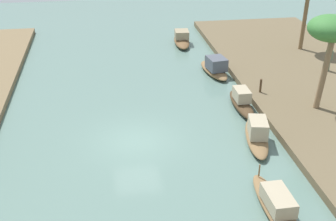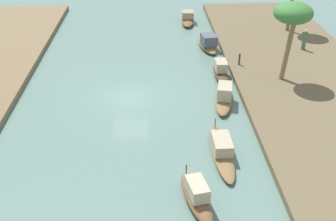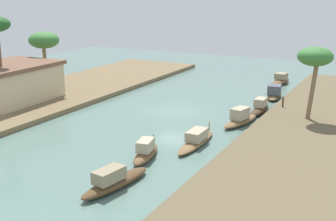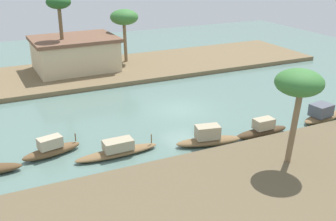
{
  "view_description": "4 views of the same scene",
  "coord_description": "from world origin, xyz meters",
  "px_view_note": "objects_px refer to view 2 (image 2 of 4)",
  "views": [
    {
      "loc": [
        -20.4,
        1.44,
        11.99
      ],
      "look_at": [
        1.08,
        -1.85,
        1.11
      ],
      "focal_mm": 48.11,
      "sensor_mm": 36.0,
      "label": 1
    },
    {
      "loc": [
        -24.63,
        -1.51,
        13.14
      ],
      "look_at": [
        -3.21,
        -2.45,
        0.77
      ],
      "focal_mm": 44.5,
      "sensor_mm": 36.0,
      "label": 2
    },
    {
      "loc": [
        -31.46,
        -15.99,
        9.71
      ],
      "look_at": [
        -2.24,
        -0.66,
        0.68
      ],
      "focal_mm": 46.58,
      "sensor_mm": 36.0,
      "label": 3
    },
    {
      "loc": [
        -13.21,
        -26.03,
        11.51
      ],
      "look_at": [
        -1.36,
        -0.8,
        0.47
      ],
      "focal_mm": 42.93,
      "sensor_mm": 36.0,
      "label": 4
    }
  ],
  "objects_px": {
    "sampan_with_tall_canopy": "(188,19)",
    "sampan_with_red_awning": "(224,97)",
    "sampan_upstream_small": "(197,196)",
    "sampan_near_left_bank": "(222,150)",
    "mooring_post": "(239,59)",
    "sampan_foreground": "(221,72)",
    "palm_tree_left_near": "(293,15)",
    "person_on_near_bank": "(304,40)",
    "sampan_midstream": "(208,43)"
  },
  "relations": [
    {
      "from": "sampan_with_tall_canopy",
      "to": "sampan_upstream_small",
      "type": "bearing_deg",
      "value": -179.28
    },
    {
      "from": "sampan_upstream_small",
      "to": "mooring_post",
      "type": "bearing_deg",
      "value": -30.37
    },
    {
      "from": "mooring_post",
      "to": "palm_tree_left_near",
      "type": "distance_m",
      "value": 5.57
    },
    {
      "from": "sampan_foreground",
      "to": "person_on_near_bank",
      "type": "distance_m",
      "value": 8.49
    },
    {
      "from": "sampan_foreground",
      "to": "sampan_upstream_small",
      "type": "relative_size",
      "value": 1.08
    },
    {
      "from": "sampan_foreground",
      "to": "palm_tree_left_near",
      "type": "xyz_separation_m",
      "value": [
        -1.34,
        -4.23,
        4.59
      ]
    },
    {
      "from": "person_on_near_bank",
      "to": "sampan_with_tall_canopy",
      "type": "bearing_deg",
      "value": 6.66
    },
    {
      "from": "mooring_post",
      "to": "palm_tree_left_near",
      "type": "height_order",
      "value": "palm_tree_left_near"
    },
    {
      "from": "sampan_with_red_awning",
      "to": "sampan_near_left_bank",
      "type": "xyz_separation_m",
      "value": [
        -5.73,
        1.06,
        -0.1
      ]
    },
    {
      "from": "sampan_midstream",
      "to": "sampan_with_tall_canopy",
      "type": "relative_size",
      "value": 0.95
    },
    {
      "from": "sampan_with_tall_canopy",
      "to": "sampan_upstream_small",
      "type": "height_order",
      "value": "sampan_upstream_small"
    },
    {
      "from": "sampan_with_red_awning",
      "to": "person_on_near_bank",
      "type": "bearing_deg",
      "value": -32.49
    },
    {
      "from": "sampan_upstream_small",
      "to": "mooring_post",
      "type": "distance_m",
      "value": 15.26
    },
    {
      "from": "sampan_with_tall_canopy",
      "to": "mooring_post",
      "type": "distance_m",
      "value": 11.82
    },
    {
      "from": "sampan_upstream_small",
      "to": "mooring_post",
      "type": "xyz_separation_m",
      "value": [
        14.5,
        -4.72,
        0.42
      ]
    },
    {
      "from": "sampan_midstream",
      "to": "person_on_near_bank",
      "type": "distance_m",
      "value": 7.84
    },
    {
      "from": "sampan_with_red_awning",
      "to": "mooring_post",
      "type": "height_order",
      "value": "sampan_with_red_awning"
    },
    {
      "from": "palm_tree_left_near",
      "to": "sampan_foreground",
      "type": "bearing_deg",
      "value": 72.38
    },
    {
      "from": "mooring_post",
      "to": "sampan_foreground",
      "type": "bearing_deg",
      "value": 128.19
    },
    {
      "from": "sampan_near_left_bank",
      "to": "mooring_post",
      "type": "relative_size",
      "value": 5.91
    },
    {
      "from": "sampan_upstream_small",
      "to": "person_on_near_bank",
      "type": "height_order",
      "value": "person_on_near_bank"
    },
    {
      "from": "sampan_with_red_awning",
      "to": "sampan_near_left_bank",
      "type": "relative_size",
      "value": 0.86
    },
    {
      "from": "sampan_midstream",
      "to": "mooring_post",
      "type": "distance_m",
      "value": 4.74
    },
    {
      "from": "sampan_with_tall_canopy",
      "to": "mooring_post",
      "type": "bearing_deg",
      "value": -161.01
    },
    {
      "from": "sampan_with_red_awning",
      "to": "palm_tree_left_near",
      "type": "bearing_deg",
      "value": -49.04
    },
    {
      "from": "person_on_near_bank",
      "to": "mooring_post",
      "type": "distance_m",
      "value": 6.5
    },
    {
      "from": "sampan_midstream",
      "to": "mooring_post",
      "type": "height_order",
      "value": "sampan_midstream"
    },
    {
      "from": "person_on_near_bank",
      "to": "mooring_post",
      "type": "relative_size",
      "value": 1.93
    },
    {
      "from": "sampan_with_tall_canopy",
      "to": "person_on_near_bank",
      "type": "height_order",
      "value": "person_on_near_bank"
    },
    {
      "from": "sampan_near_left_bank",
      "to": "person_on_near_bank",
      "type": "relative_size",
      "value": 3.06
    },
    {
      "from": "palm_tree_left_near",
      "to": "sampan_midstream",
      "type": "bearing_deg",
      "value": 32.78
    },
    {
      "from": "person_on_near_bank",
      "to": "palm_tree_left_near",
      "type": "xyz_separation_m",
      "value": [
        -5.41,
        3.18,
        3.8
      ]
    },
    {
      "from": "sampan_midstream",
      "to": "sampan_with_tall_canopy",
      "type": "bearing_deg",
      "value": 0.54
    },
    {
      "from": "sampan_upstream_small",
      "to": "sampan_with_red_awning",
      "type": "bearing_deg",
      "value": -28.86
    },
    {
      "from": "sampan_with_red_awning",
      "to": "sampan_upstream_small",
      "type": "height_order",
      "value": "sampan_with_red_awning"
    },
    {
      "from": "sampan_midstream",
      "to": "sampan_foreground",
      "type": "bearing_deg",
      "value": 174.22
    },
    {
      "from": "sampan_midstream",
      "to": "sampan_with_tall_canopy",
      "type": "distance_m",
      "value": 7.16
    },
    {
      "from": "sampan_with_tall_canopy",
      "to": "sampan_near_left_bank",
      "type": "bearing_deg",
      "value": -175.55
    },
    {
      "from": "sampan_upstream_small",
      "to": "person_on_near_bank",
      "type": "relative_size",
      "value": 2.2
    },
    {
      "from": "sampan_near_left_bank",
      "to": "sampan_upstream_small",
      "type": "height_order",
      "value": "sampan_upstream_small"
    },
    {
      "from": "person_on_near_bank",
      "to": "mooring_post",
      "type": "bearing_deg",
      "value": 77.12
    },
    {
      "from": "sampan_foreground",
      "to": "sampan_with_tall_canopy",
      "type": "distance_m",
      "value": 12.75
    },
    {
      "from": "sampan_midstream",
      "to": "person_on_near_bank",
      "type": "relative_size",
      "value": 2.39
    },
    {
      "from": "mooring_post",
      "to": "sampan_midstream",
      "type": "bearing_deg",
      "value": 22.57
    },
    {
      "from": "sampan_with_red_awning",
      "to": "person_on_near_bank",
      "type": "distance_m",
      "value": 11.18
    },
    {
      "from": "sampan_with_red_awning",
      "to": "person_on_near_bank",
      "type": "relative_size",
      "value": 2.62
    },
    {
      "from": "sampan_near_left_bank",
      "to": "sampan_midstream",
      "type": "relative_size",
      "value": 1.28
    },
    {
      "from": "sampan_near_left_bank",
      "to": "sampan_upstream_small",
      "type": "xyz_separation_m",
      "value": [
        -3.61,
        1.71,
        0.08
      ]
    },
    {
      "from": "sampan_foreground",
      "to": "mooring_post",
      "type": "xyz_separation_m",
      "value": [
        1.24,
        -1.57,
        0.42
      ]
    },
    {
      "from": "sampan_with_tall_canopy",
      "to": "sampan_with_red_awning",
      "type": "bearing_deg",
      "value": -171.97
    }
  ]
}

